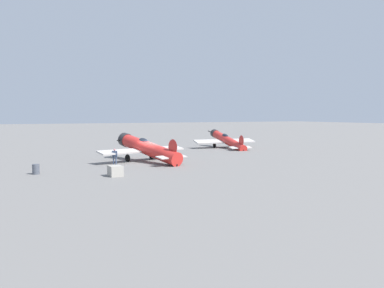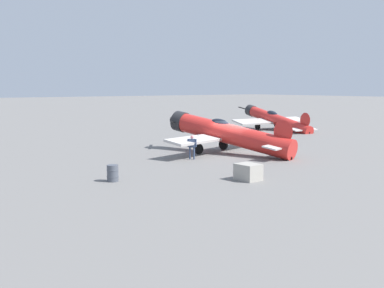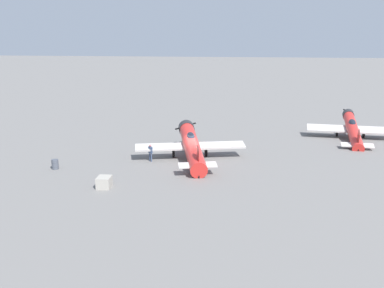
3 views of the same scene
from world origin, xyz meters
name	(u,v)px [view 3 (image 3 of 3)]	position (x,y,z in m)	size (l,w,h in m)	color
ground_plane	(192,162)	(0.00, 0.00, 0.00)	(400.00, 400.00, 0.00)	slate
airplane_foreground	(191,145)	(0.13, -0.50, 1.55)	(11.04, 12.16, 3.20)	red
airplane_mid_apron	(352,129)	(-17.54, -11.76, 1.25)	(10.43, 12.35, 3.29)	red
ground_crew_mechanic	(150,151)	(4.05, 0.35, 1.03)	(0.49, 0.51, 1.70)	#384766
equipment_crate	(104,182)	(6.10, 8.20, 0.46)	(1.16, 1.32, 0.91)	#9E998E
fuel_drum	(55,164)	(12.24, 3.98, 0.46)	(0.66, 0.66, 0.91)	#474C56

